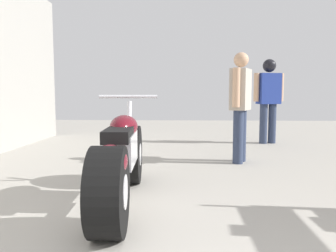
% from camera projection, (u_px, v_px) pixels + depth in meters
% --- Properties ---
extents(ground_plane, '(17.35, 17.35, 0.00)m').
position_uv_depth(ground_plane, '(193.00, 176.00, 4.34)').
color(ground_plane, '#A8A399').
extents(motorcycle_maroon_cruiser, '(0.64, 2.17, 1.01)m').
position_uv_depth(motorcycle_maroon_cruiser, '(121.00, 161.00, 3.17)').
color(motorcycle_maroon_cruiser, black).
rests_on(motorcycle_maroon_cruiser, ground_plane).
extents(mechanic_in_blue, '(0.38, 0.64, 1.62)m').
position_uv_depth(mechanic_in_blue, '(240.00, 101.00, 5.09)').
color(mechanic_in_blue, '#2D3851').
rests_on(mechanic_in_blue, ground_plane).
extents(mechanic_with_helmet, '(0.67, 0.36, 1.71)m').
position_uv_depth(mechanic_with_helmet, '(269.00, 93.00, 7.02)').
color(mechanic_with_helmet, '#2D3851').
rests_on(mechanic_with_helmet, ground_plane).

